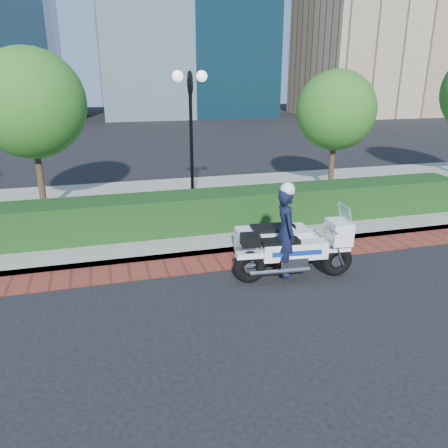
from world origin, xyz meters
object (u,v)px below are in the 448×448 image
object	(u,v)px
tree_b	(30,104)
tree_c	(336,111)
lamppost	(191,121)
police_motorcycle	(284,241)

from	to	relation	value
tree_b	tree_c	xyz separation A→B (m)	(10.00, -0.00, -0.39)
lamppost	tree_c	size ratio (longest dim) A/B	0.98
tree_b	police_motorcycle	bearing A→B (deg)	-46.63
lamppost	tree_b	xyz separation A→B (m)	(-4.50, 1.30, 0.48)
tree_c	police_motorcycle	world-z (taller)	tree_c
tree_b	lamppost	bearing A→B (deg)	-16.11
lamppost	tree_b	bearing A→B (deg)	163.89
lamppost	tree_b	world-z (taller)	tree_b
tree_b	police_motorcycle	xyz separation A→B (m)	(5.60, -5.93, -2.69)
tree_c	lamppost	bearing A→B (deg)	-166.70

